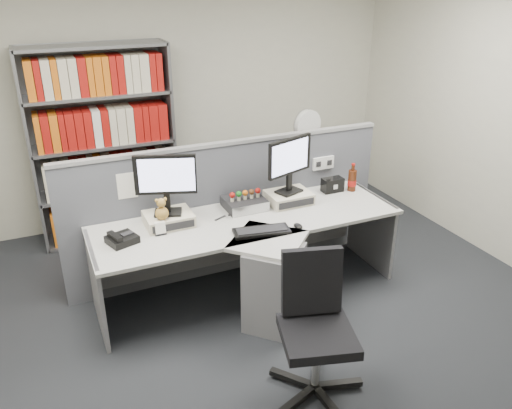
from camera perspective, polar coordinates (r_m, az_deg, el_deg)
name	(u,v)px	position (r m, az deg, el deg)	size (l,w,h in m)	color
ground	(290,346)	(4.10, 3.81, -15.32)	(5.50, 5.50, 0.00)	#272A2E
room_shell	(298,116)	(3.27, 4.67, 9.70)	(5.04, 5.54, 2.72)	beige
partition	(230,207)	(4.73, -2.88, -0.27)	(3.00, 0.08, 1.27)	#585A63
desk	(259,258)	(4.28, 0.30, -5.95)	(2.60, 1.20, 0.72)	#BBBAB4
monitor_riser_left	(169,219)	(4.27, -9.61, -1.60)	(0.38, 0.31, 0.10)	beige
monitor_riser_right	(289,197)	(4.63, 3.64, 0.78)	(0.38, 0.31, 0.10)	beige
monitor_left	(166,179)	(4.14, -9.94, 2.75)	(0.47, 0.22, 0.50)	black
monitor_right	(290,161)	(4.50, 3.74, 4.85)	(0.47, 0.22, 0.50)	black
desktop_pc	(245,203)	(4.51, -1.28, 0.14)	(0.34, 0.31, 0.09)	black
figurines	(245,194)	(4.46, -1.21, 1.19)	(0.29, 0.05, 0.09)	beige
keyboard	(262,231)	(4.10, 0.62, -2.92)	(0.47, 0.24, 0.03)	black
mouse	(298,226)	(4.18, 4.66, -2.39)	(0.06, 0.10, 0.04)	black
desk_phone	(122,239)	(4.07, -14.62, -3.70)	(0.26, 0.24, 0.09)	black
desk_calendar	(160,229)	(4.13, -10.55, -2.67)	(0.09, 0.07, 0.11)	black
plush_toy	(162,210)	(4.13, -10.36, -0.65)	(0.11, 0.11, 0.18)	#AB8239
speaker	(332,185)	(4.91, 8.43, 2.16)	(0.20, 0.11, 0.13)	black
cola_bottle	(352,180)	(4.94, 10.55, 2.62)	(0.08, 0.08, 0.27)	#3F190A
shelving_unit	(104,148)	(5.51, -16.42, 5.99)	(1.41, 0.40, 2.00)	slate
filing_cabinet	(304,188)	(5.94, 5.37, 1.77)	(0.45, 0.61, 0.70)	slate
desk_fan	(307,129)	(5.71, 5.64, 8.31)	(0.34, 0.20, 0.56)	white
office_chair	(315,323)	(3.48, 6.53, -12.82)	(0.64, 0.64, 0.97)	silver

